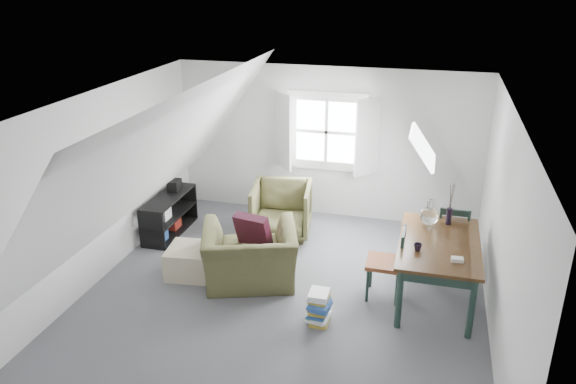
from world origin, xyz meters
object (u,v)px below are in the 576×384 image
(magazine_stack, at_px, (319,308))
(armchair_near, at_px, (251,281))
(ottoman, at_px, (191,261))
(dining_chair_near, at_px, (388,262))
(armchair_far, at_px, (282,233))
(dining_table, at_px, (439,250))
(dining_chair_far, at_px, (452,235))
(media_shelf, at_px, (168,217))

(magazine_stack, bearing_deg, armchair_near, 148.08)
(ottoman, bearing_deg, dining_chair_near, 2.39)
(armchair_far, distance_m, dining_table, 2.80)
(dining_chair_near, bearing_deg, dining_chair_far, 131.58)
(dining_chair_far, height_order, magazine_stack, dining_chair_far)
(ottoman, xyz_separation_m, dining_table, (3.24, 0.21, 0.50))
(armchair_far, xyz_separation_m, dining_chair_far, (2.56, -0.42, 0.50))
(armchair_near, xyz_separation_m, media_shelf, (-1.71, 1.07, 0.28))
(ottoman, bearing_deg, dining_table, 3.69)
(dining_table, distance_m, dining_chair_near, 0.64)
(ottoman, distance_m, dining_chair_near, 2.66)
(dining_chair_near, distance_m, media_shelf, 3.63)
(dining_table, distance_m, dining_chair_far, 0.94)
(dining_chair_near, bearing_deg, magazine_stack, -52.95)
(armchair_near, height_order, dining_table, dining_table)
(dining_chair_far, relative_size, media_shelf, 0.78)
(ottoman, relative_size, dining_chair_far, 0.62)
(dining_table, xyz_separation_m, dining_chair_near, (-0.60, -0.10, -0.20))
(dining_chair_near, bearing_deg, dining_table, 89.02)
(armchair_near, xyz_separation_m, magazine_stack, (1.08, -0.67, 0.20))
(armchair_near, bearing_deg, dining_chair_far, -175.86)
(armchair_near, xyz_separation_m, dining_chair_far, (2.57, 1.10, 0.50))
(dining_table, relative_size, dining_chair_near, 1.69)
(armchair_far, distance_m, media_shelf, 1.80)
(ottoman, relative_size, dining_chair_near, 0.62)
(armchair_near, height_order, dining_chair_near, dining_chair_near)
(dining_table, bearing_deg, armchair_far, 153.57)
(armchair_far, relative_size, magazine_stack, 2.29)
(dining_chair_far, xyz_separation_m, media_shelf, (-4.27, -0.03, -0.22))
(armchair_far, bearing_deg, armchair_near, -98.60)
(armchair_far, relative_size, dining_chair_far, 0.96)
(dining_chair_near, bearing_deg, armchair_near, -97.07)
(dining_chair_near, bearing_deg, armchair_far, -138.94)
(dining_table, xyz_separation_m, magazine_stack, (-1.31, -0.87, -0.50))
(armchair_far, distance_m, ottoman, 1.77)
(media_shelf, bearing_deg, magazine_stack, -27.54)
(ottoman, bearing_deg, armchair_near, 0.56)
(armchair_near, height_order, magazine_stack, magazine_stack)
(dining_chair_near, relative_size, media_shelf, 0.79)
(ottoman, bearing_deg, magazine_stack, -18.91)
(ottoman, relative_size, dining_table, 0.37)
(armchair_near, bearing_deg, armchair_far, -109.38)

